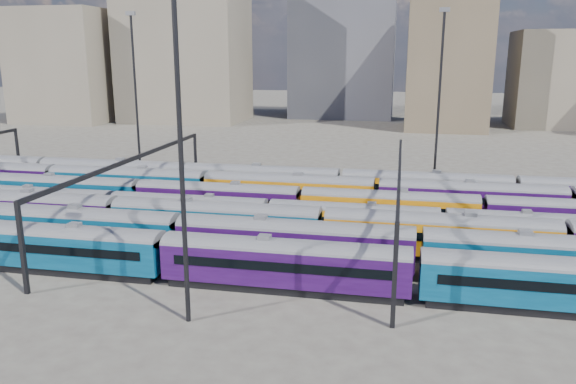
% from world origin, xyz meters
% --- Properties ---
extents(ground, '(500.00, 500.00, 0.00)m').
position_xyz_m(ground, '(0.00, 0.00, 0.00)').
color(ground, '#45403B').
rests_on(ground, ground).
extents(rake_0, '(128.57, 3.13, 5.28)m').
position_xyz_m(rake_0, '(-9.86, -15.00, 2.77)').
color(rake_0, black).
rests_on(rake_0, ground).
extents(rake_1, '(134.30, 3.27, 5.53)m').
position_xyz_m(rake_1, '(-10.50, -10.00, 2.90)').
color(rake_1, black).
rests_on(rake_1, ground).
extents(rake_2, '(134.13, 3.27, 5.52)m').
position_xyz_m(rake_2, '(-19.71, -5.00, 2.90)').
color(rake_2, black).
rests_on(rake_2, ground).
extents(rake_3, '(93.24, 2.73, 4.59)m').
position_xyz_m(rake_3, '(5.31, 0.00, 2.41)').
color(rake_3, black).
rests_on(rake_3, ground).
extents(rake_4, '(122.95, 3.00, 5.05)m').
position_xyz_m(rake_4, '(-1.31, 5.00, 2.65)').
color(rake_4, black).
rests_on(rake_4, ground).
extents(rake_5, '(154.93, 3.23, 5.46)m').
position_xyz_m(rake_5, '(-3.75, 10.00, 2.87)').
color(rake_5, black).
rests_on(rake_5, ground).
extents(rake_6, '(132.16, 3.22, 5.44)m').
position_xyz_m(rake_6, '(2.36, 15.00, 2.85)').
color(rake_6, black).
rests_on(rake_6, ground).
extents(gantry_1, '(0.35, 40.35, 8.03)m').
position_xyz_m(gantry_1, '(-20.00, 0.00, 6.79)').
color(gantry_1, black).
rests_on(gantry_1, ground).
extents(gantry_2, '(0.35, 40.35, 8.03)m').
position_xyz_m(gantry_2, '(10.00, 0.00, 6.79)').
color(gantry_2, black).
rests_on(gantry_2, ground).
extents(mast_1, '(1.40, 0.50, 25.60)m').
position_xyz_m(mast_1, '(-30.00, 22.00, 13.97)').
color(mast_1, black).
rests_on(mast_1, ground).
extents(mast_2, '(1.40, 0.50, 25.60)m').
position_xyz_m(mast_2, '(-5.00, -22.00, 13.97)').
color(mast_2, black).
rests_on(mast_2, ground).
extents(mast_3, '(1.40, 0.50, 25.60)m').
position_xyz_m(mast_3, '(15.00, 24.00, 13.97)').
color(mast_3, black).
rests_on(mast_3, ground).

